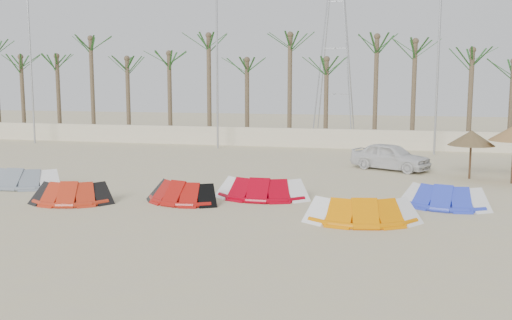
% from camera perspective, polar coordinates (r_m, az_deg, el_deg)
% --- Properties ---
extents(ground, '(120.00, 120.00, 0.00)m').
position_cam_1_polar(ground, '(18.02, -4.47, -6.68)').
color(ground, beige).
rests_on(ground, ground).
extents(boundary_wall, '(60.00, 0.30, 1.30)m').
position_cam_1_polar(boundary_wall, '(39.15, 5.46, 2.21)').
color(boundary_wall, beige).
rests_on(boundary_wall, ground).
extents(palm_line, '(52.00, 4.00, 7.70)m').
position_cam_1_polar(palm_line, '(40.40, 6.82, 10.60)').
color(palm_line, brown).
rests_on(palm_line, ground).
extents(lamp_a, '(1.25, 0.14, 11.00)m').
position_cam_1_polar(lamp_a, '(44.53, -21.56, 8.98)').
color(lamp_a, '#A5A8AD').
rests_on(lamp_a, ground).
extents(lamp_b, '(1.25, 0.14, 11.00)m').
position_cam_1_polar(lamp_b, '(38.32, -3.87, 9.77)').
color(lamp_b, '#A5A8AD').
rests_on(lamp_b, ground).
extents(lamp_c, '(1.25, 0.14, 11.00)m').
position_cam_1_polar(lamp_c, '(36.69, 17.81, 9.49)').
color(lamp_c, '#A5A8AD').
rests_on(lamp_c, ground).
extents(pylon, '(3.00, 3.00, 14.00)m').
position_cam_1_polar(pylon, '(45.02, 7.78, 2.09)').
color(pylon, '#A5A8AD').
rests_on(pylon, ground).
extents(kite_grey, '(3.57, 1.58, 0.90)m').
position_cam_1_polar(kite_grey, '(26.66, -22.16, -1.54)').
color(kite_grey, slate).
rests_on(kite_grey, ground).
extents(kite_red_left, '(3.24, 2.07, 0.90)m').
position_cam_1_polar(kite_red_left, '(22.46, -17.63, -3.01)').
color(kite_red_left, red).
rests_on(kite_red_left, ground).
extents(kite_red_mid, '(3.26, 2.14, 0.90)m').
position_cam_1_polar(kite_red_mid, '(21.74, -7.29, -3.06)').
color(kite_red_mid, '#A5120D').
rests_on(kite_red_mid, ground).
extents(kite_red_right, '(3.53, 1.55, 0.90)m').
position_cam_1_polar(kite_red_right, '(22.32, 0.72, -2.69)').
color(kite_red_right, '#A40012').
rests_on(kite_red_right, ground).
extents(kite_orange, '(3.77, 2.08, 0.90)m').
position_cam_1_polar(kite_orange, '(18.99, 10.67, -4.73)').
color(kite_orange, orange).
rests_on(kite_orange, ground).
extents(kite_blue, '(3.33, 2.14, 0.90)m').
position_cam_1_polar(kite_blue, '(21.84, 18.20, -3.34)').
color(kite_blue, blue).
rests_on(kite_blue, ground).
extents(parasol_left, '(2.12, 2.12, 2.27)m').
position_cam_1_polar(parasol_left, '(28.14, 20.73, 2.07)').
color(parasol_left, '#4C331E').
rests_on(parasol_left, ground).
extents(car, '(4.36, 3.30, 1.38)m').
position_cam_1_polar(car, '(29.94, 13.29, 0.35)').
color(car, silver).
rests_on(car, ground).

